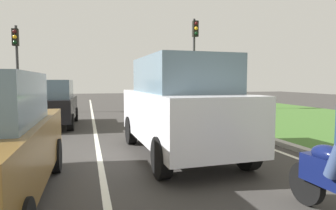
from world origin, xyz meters
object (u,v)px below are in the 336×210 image
object	(u,v)px
car_hatchback_far	(52,104)
traffic_light_near_right	(195,48)
traffic_light_overhead_left	(16,53)
car_suv_ahead	(180,106)

from	to	relation	value
car_hatchback_far	traffic_light_near_right	world-z (taller)	traffic_light_near_right
traffic_light_near_right	traffic_light_overhead_left	size ratio (longest dim) A/B	1.14
traffic_light_near_right	traffic_light_overhead_left	world-z (taller)	traffic_light_near_right
car_suv_ahead	traffic_light_overhead_left	bearing A→B (deg)	115.48
car_suv_ahead	traffic_light_near_right	xyz separation A→B (m)	(4.03, 9.75, 2.48)
traffic_light_near_right	car_suv_ahead	bearing A→B (deg)	-112.45
car_suv_ahead	traffic_light_overhead_left	size ratio (longest dim) A/B	0.97
car_suv_ahead	traffic_light_overhead_left	distance (m)	12.56
car_suv_ahead	car_hatchback_far	distance (m)	6.40
car_suv_ahead	traffic_light_near_right	bearing A→B (deg)	65.66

